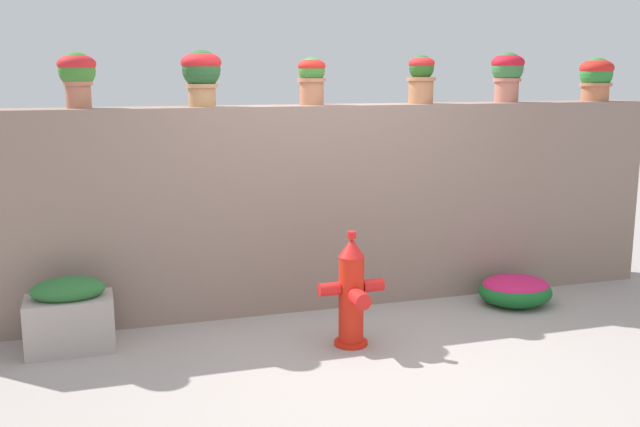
% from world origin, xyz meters
% --- Properties ---
extents(ground_plane, '(24.00, 24.00, 0.00)m').
position_xyz_m(ground_plane, '(0.00, 0.00, 0.00)').
color(ground_plane, '#A09691').
extents(stone_wall, '(6.27, 0.37, 1.69)m').
position_xyz_m(stone_wall, '(0.00, 1.25, 0.85)').
color(stone_wall, gray).
rests_on(stone_wall, ground).
extents(potted_plant_1, '(0.28, 0.28, 0.41)m').
position_xyz_m(potted_plant_1, '(-1.83, 1.28, 1.95)').
color(potted_plant_1, '#B16A51').
rests_on(potted_plant_1, stone_wall).
extents(potted_plant_2, '(0.31, 0.31, 0.44)m').
position_xyz_m(potted_plant_2, '(-0.91, 1.24, 1.96)').
color(potted_plant_2, '#B67E52').
rests_on(potted_plant_2, stone_wall).
extents(potted_plant_3, '(0.23, 0.23, 0.38)m').
position_xyz_m(potted_plant_3, '(-0.01, 1.28, 1.92)').
color(potted_plant_3, '#B9714F').
rests_on(potted_plant_3, stone_wall).
extents(potted_plant_4, '(0.25, 0.25, 0.41)m').
position_xyz_m(potted_plant_4, '(0.95, 1.24, 1.93)').
color(potted_plant_4, '#B5734B').
rests_on(potted_plant_4, stone_wall).
extents(potted_plant_5, '(0.29, 0.29, 0.44)m').
position_xyz_m(potted_plant_5, '(1.81, 1.27, 1.96)').
color(potted_plant_5, '#BB6B5B').
rests_on(potted_plant_5, stone_wall).
extents(potted_plant_6, '(0.31, 0.31, 0.40)m').
position_xyz_m(potted_plant_6, '(2.72, 1.24, 1.92)').
color(potted_plant_6, '#B96C4A').
rests_on(potted_plant_6, stone_wall).
extents(fire_hydrant, '(0.49, 0.38, 0.85)m').
position_xyz_m(fire_hydrant, '(-0.02, 0.23, 0.39)').
color(fire_hydrant, red).
rests_on(fire_hydrant, ground).
extents(flower_bush_left, '(0.64, 0.57, 0.25)m').
position_xyz_m(flower_bush_left, '(1.64, 0.72, 0.13)').
color(flower_bush_left, '#196228').
rests_on(flower_bush_left, ground).
extents(planter_box, '(0.61, 0.36, 0.54)m').
position_xyz_m(planter_box, '(-1.97, 0.75, 0.26)').
color(planter_box, '#AC9F99').
rests_on(planter_box, ground).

